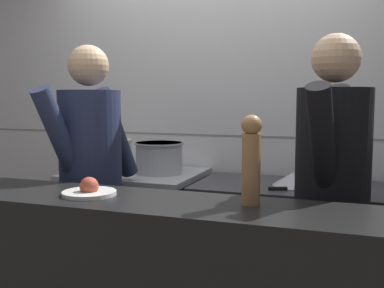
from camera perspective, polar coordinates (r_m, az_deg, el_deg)
name	(u,v)px	position (r m, az deg, el deg)	size (l,w,h in m)	color
wall_back_tiled	(215,115)	(3.33, 3.00, 3.76)	(8.00, 0.06, 2.60)	white
oven_range	(136,235)	(3.27, -7.08, -11.37)	(0.89, 0.71, 0.91)	#232326
prep_counter	(301,256)	(2.96, 13.64, -13.65)	(1.32, 0.65, 0.88)	#38383D
stock_pot	(109,154)	(3.22, -10.54, -1.30)	(0.35, 0.35, 0.22)	beige
sauce_pot	(159,157)	(3.08, -4.20, -1.66)	(0.34, 0.34, 0.21)	#B7BABF
mixing_bowl_steel	(293,179)	(2.85, 12.71, -4.32)	(0.25, 0.25, 0.08)	#B7BABF
chefs_knife	(292,189)	(2.70, 12.54, -5.62)	(0.33, 0.15, 0.02)	#B7BABF
plated_dish_main	(89,191)	(2.06, -12.91, -5.79)	(0.24, 0.24, 0.08)	white
pepper_mill	(251,158)	(1.82, 7.53, -1.76)	(0.08, 0.08, 0.36)	#AD7A47
chef_head_cook	(91,181)	(2.62, -12.71, -4.57)	(0.43, 0.75, 1.71)	black
chef_sous	(332,196)	(2.26, 17.31, -6.29)	(0.40, 0.75, 1.72)	black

